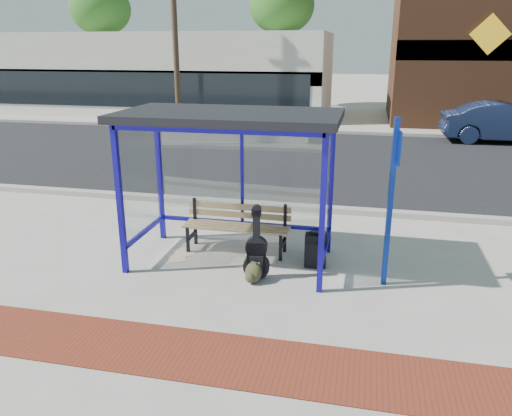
% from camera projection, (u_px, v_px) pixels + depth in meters
% --- Properties ---
extents(ground, '(120.00, 120.00, 0.00)m').
position_uv_depth(ground, '(232.00, 261.00, 8.14)').
color(ground, '#B2ADA0').
rests_on(ground, ground).
extents(brick_paver_strip, '(60.00, 1.00, 0.01)m').
position_uv_depth(brick_paver_strip, '(173.00, 351.00, 5.72)').
color(brick_paver_strip, maroon).
rests_on(brick_paver_strip, ground).
extents(curb_near, '(60.00, 0.25, 0.12)m').
position_uv_depth(curb_near, '(267.00, 205.00, 10.82)').
color(curb_near, gray).
rests_on(curb_near, ground).
extents(street_asphalt, '(60.00, 10.00, 0.00)m').
position_uv_depth(street_asphalt, '(299.00, 159.00, 15.57)').
color(street_asphalt, black).
rests_on(street_asphalt, ground).
extents(curb_far, '(60.00, 0.25, 0.12)m').
position_uv_depth(curb_far, '(316.00, 131.00, 20.29)').
color(curb_far, gray).
rests_on(curb_far, ground).
extents(far_sidewalk, '(60.00, 4.00, 0.01)m').
position_uv_depth(far_sidewalk, '(320.00, 126.00, 22.07)').
color(far_sidewalk, '#B2ADA0').
rests_on(far_sidewalk, ground).
extents(bus_shelter, '(3.30, 1.80, 2.42)m').
position_uv_depth(bus_shelter, '(231.00, 134.00, 7.57)').
color(bus_shelter, '#140E9A').
rests_on(bus_shelter, ground).
extents(storefront_white, '(18.00, 6.04, 4.00)m').
position_uv_depth(storefront_white, '(155.00, 74.00, 26.08)').
color(storefront_white, silver).
rests_on(storefront_white, ground).
extents(storefront_brown, '(10.00, 7.08, 6.40)m').
position_uv_depth(storefront_brown, '(507.00, 50.00, 22.68)').
color(storefront_brown, '#59331E').
rests_on(storefront_brown, ground).
extents(tree_left, '(3.60, 3.60, 7.03)m').
position_uv_depth(tree_left, '(100.00, 10.00, 29.77)').
color(tree_left, '#4C3826').
rests_on(tree_left, ground).
extents(tree_mid, '(3.60, 3.60, 7.03)m').
position_uv_depth(tree_mid, '(282.00, 6.00, 27.51)').
color(tree_mid, '#4C3826').
rests_on(tree_mid, ground).
extents(utility_pole_west, '(1.60, 0.24, 8.00)m').
position_uv_depth(utility_pole_west, '(175.00, 27.00, 20.55)').
color(utility_pole_west, '#4C3826').
rests_on(utility_pole_west, ground).
extents(bench, '(1.80, 0.46, 0.85)m').
position_uv_depth(bench, '(237.00, 224.00, 8.43)').
color(bench, black).
rests_on(bench, ground).
extents(guitar_bag, '(0.41, 0.17, 1.09)m').
position_uv_depth(guitar_bag, '(256.00, 254.00, 7.42)').
color(guitar_bag, black).
rests_on(guitar_bag, ground).
extents(suitcase, '(0.35, 0.24, 0.59)m').
position_uv_depth(suitcase, '(316.00, 250.00, 7.87)').
color(suitcase, black).
rests_on(suitcase, ground).
extents(backpack, '(0.32, 0.30, 0.32)m').
position_uv_depth(backpack, '(253.00, 273.00, 7.36)').
color(backpack, '#302F1B').
rests_on(backpack, ground).
extents(sign_post, '(0.11, 0.31, 2.45)m').
position_uv_depth(sign_post, '(392.00, 195.00, 6.93)').
color(sign_post, navy).
rests_on(sign_post, ground).
extents(newspaper_a, '(0.48, 0.49, 0.01)m').
position_uv_depth(newspaper_a, '(183.00, 252.00, 8.48)').
color(newspaper_a, white).
rests_on(newspaper_a, ground).
extents(newspaper_b, '(0.41, 0.44, 0.01)m').
position_uv_depth(newspaper_b, '(177.00, 258.00, 8.26)').
color(newspaper_b, white).
rests_on(newspaper_b, ground).
extents(newspaper_c, '(0.35, 0.42, 0.01)m').
position_uv_depth(newspaper_c, '(241.00, 262.00, 8.09)').
color(newspaper_c, white).
rests_on(newspaper_c, ground).
extents(parked_car, '(4.42, 1.64, 1.45)m').
position_uv_depth(parked_car, '(505.00, 123.00, 18.00)').
color(parked_car, '#172241').
rests_on(parked_car, ground).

